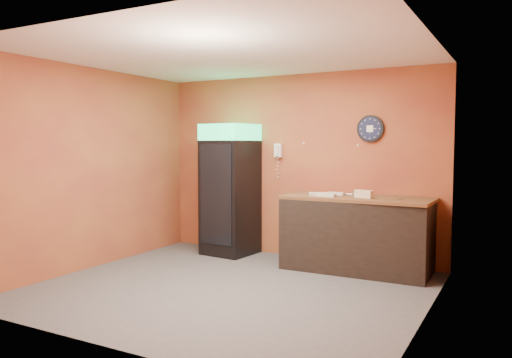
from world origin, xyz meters
The scene contains 15 objects.
floor centered at (0.00, 0.00, 0.00)m, with size 4.50×4.50×0.00m, color #47474C.
back_wall centered at (0.00, 2.00, 1.40)m, with size 4.50×0.02×2.80m, color #A9612F.
left_wall centered at (-2.25, 0.00, 1.40)m, with size 0.02×4.00×2.80m, color #A9612F.
right_wall centered at (2.25, 0.00, 1.40)m, with size 0.02×4.00×2.80m, color #A9612F.
ceiling centered at (0.00, 0.00, 2.80)m, with size 4.50×4.00×0.02m, color white.
beverage_cooler centered at (-1.00, 1.60, 1.00)m, with size 0.78×0.79×2.05m.
prep_counter centered at (1.08, 1.57, 0.49)m, with size 1.96×0.87×0.98m, color black.
wall_clock centered at (1.14, 1.97, 1.95)m, with size 0.38×0.06×0.38m.
wall_phone centered at (-0.31, 1.95, 1.64)m, with size 0.12×0.10×0.21m.
butcher_paper centered at (1.08, 1.57, 1.00)m, with size 2.01×0.88×0.04m, color brown.
sub_roll_stack centered at (1.20, 1.45, 1.07)m, with size 0.26×0.14×0.10m.
wrapped_sandwich_left centered at (0.57, 1.48, 1.04)m, with size 0.29×0.11×0.04m, color silver.
wrapped_sandwich_mid centered at (0.70, 1.38, 1.04)m, with size 0.27×0.11×0.04m, color silver.
wrapped_sandwich_right centered at (0.74, 1.66, 1.04)m, with size 0.25×0.10×0.04m, color silver.
kitchen_tool centered at (0.98, 1.75, 1.05)m, with size 0.06×0.06×0.06m, color silver.
Camera 1 is at (3.09, -5.05, 1.73)m, focal length 35.00 mm.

